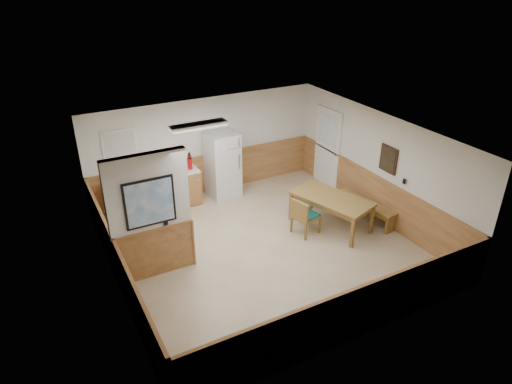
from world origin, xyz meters
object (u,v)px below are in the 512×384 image
refrigerator (223,165)px  dining_chair (303,215)px  dining_table (331,201)px  fire_extinguisher (190,162)px  dining_bench (365,206)px  soap_bottle (126,177)px

refrigerator → dining_chair: bearing=-77.4°
dining_table → fire_extinguisher: (-2.34, 2.60, 0.43)m
dining_table → dining_chair: 0.75m
dining_bench → fire_extinguisher: bearing=131.3°
dining_bench → dining_table: bearing=164.8°
dining_bench → refrigerator: bearing=122.6°
dining_table → soap_bottle: size_ratio=9.91×
soap_bottle → refrigerator: bearing=-2.2°
fire_extinguisher → soap_bottle: fire_extinguisher is taller
dining_bench → fire_extinguisher: 4.30m
dining_table → soap_bottle: 4.73m
refrigerator → fire_extinguisher: refrigerator is taller
dining_table → dining_chair: bearing=160.1°
refrigerator → fire_extinguisher: bearing=176.3°
soap_bottle → dining_bench: bearing=-30.1°
fire_extinguisher → refrigerator: bearing=-6.4°
refrigerator → dining_chair: size_ratio=1.97×
soap_bottle → fire_extinguisher: bearing=-3.3°
fire_extinguisher → dining_bench: bearing=-45.8°
dining_bench → dining_chair: bearing=166.8°
soap_bottle → dining_table: bearing=-34.7°
refrigerator → dining_table: refrigerator is taller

